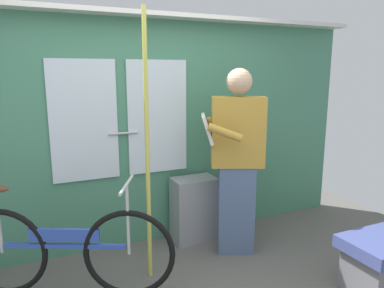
{
  "coord_description": "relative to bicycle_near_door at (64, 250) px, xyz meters",
  "views": [
    {
      "loc": [
        -0.98,
        -2.02,
        1.72
      ],
      "look_at": [
        0.25,
        0.72,
        1.11
      ],
      "focal_mm": 33.66,
      "sensor_mm": 36.0,
      "label": 1
    }
  ],
  "objects": [
    {
      "name": "trash_bin_by_wall",
      "position": [
        1.3,
        0.46,
        -0.05
      ],
      "size": [
        0.44,
        0.28,
        0.66
      ],
      "primitive_type": "cube",
      "color": "gray",
      "rests_on": "ground_plane"
    },
    {
      "name": "train_door_wall",
      "position": [
        0.83,
        0.67,
        0.79
      ],
      "size": [
        4.71,
        0.28,
        2.24
      ],
      "color": "#427F60",
      "rests_on": "ground_plane"
    },
    {
      "name": "passenger_reading_newspaper",
      "position": [
        1.55,
        0.07,
        0.55
      ],
      "size": [
        0.63,
        0.58,
        1.75
      ],
      "rotation": [
        0.0,
        0.0,
        2.72
      ],
      "color": "slate",
      "rests_on": "ground_plane"
    },
    {
      "name": "handrail_pole",
      "position": [
        0.68,
        -0.0,
        0.72
      ],
      "size": [
        0.04,
        0.04,
        2.2
      ],
      "primitive_type": "cylinder",
      "color": "#C6C14C",
      "rests_on": "ground_plane"
    },
    {
      "name": "bicycle_near_door",
      "position": [
        0.0,
        0.0,
        0.0
      ],
      "size": [
        1.54,
        0.8,
        0.92
      ],
      "rotation": [
        0.0,
        0.0,
        -0.45
      ],
      "color": "black",
      "rests_on": "ground_plane"
    }
  ]
}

